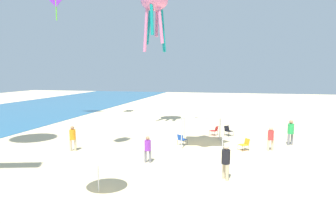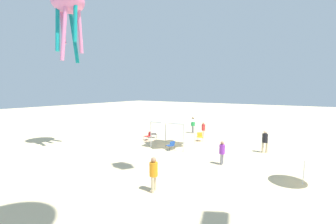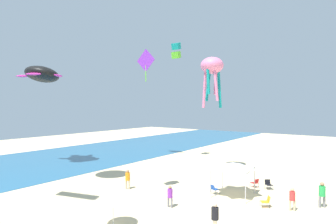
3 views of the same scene
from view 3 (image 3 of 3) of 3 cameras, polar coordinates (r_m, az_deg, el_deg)
The scene contains 17 objects.
ground at distance 21.37m, azimuth 17.69°, elevation -19.34°, with size 120.00×120.00×0.10m, color beige.
ocean_strip at distance 41.18m, azimuth -25.37°, elevation -9.34°, with size 120.00×20.20×0.02m, color #28668E.
canopy_tent at distance 24.42m, azimuth 13.02°, elevation -10.55°, with size 3.41×3.25×2.77m.
beach_umbrella at distance 18.44m, azimuth -11.07°, elevation -16.74°, with size 1.95×1.95×1.98m.
folding_chair_left_of_tent at distance 24.95m, azimuth 9.32°, elevation -15.02°, with size 0.77×0.72×0.82m.
folding_chair_right_of_tent at distance 22.85m, azimuth 19.23°, elevation -16.59°, with size 0.78×0.81×0.82m.
folding_chair_facing_ocean at distance 27.60m, azimuth 19.62°, elevation -13.49°, with size 0.81×0.80×0.82m.
folding_chair_near_cooler at distance 27.69m, azimuth 17.21°, elevation -13.43°, with size 0.72×0.78×0.82m.
person_kite_handler at distance 26.20m, azimuth -8.15°, elevation -13.01°, with size 0.41×0.45×1.73m.
person_far_stroller at distance 17.68m, azimuth 9.48°, elevation -19.93°, with size 0.43×0.43×1.80m.
person_near_umbrella at distance 24.25m, azimuth 28.70°, elevation -14.10°, with size 0.44×0.44×1.86m.
person_beachcomber at distance 21.54m, azimuth 0.41°, elevation -16.35°, with size 0.38×0.43×1.59m.
person_watching_sky at distance 22.64m, azimuth 23.82°, elevation -15.51°, with size 0.39×0.42×1.63m.
kite_box_teal at distance 39.50m, azimuth 1.66°, elevation 12.30°, with size 1.32×1.16×2.29m.
kite_diamond_purple at distance 41.47m, azimuth -4.51°, elevation 10.15°, with size 0.13×3.30×4.71m.
kite_octopus_pink at distance 32.51m, azimuth 8.88°, elevation 8.75°, with size 2.58×2.58×5.73m.
kite_turtle_black at distance 39.29m, azimuth -24.17°, elevation 6.94°, with size 5.89×6.42×2.61m.
Camera 3 is at (-18.96, -6.47, 7.39)m, focal length 30.16 mm.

